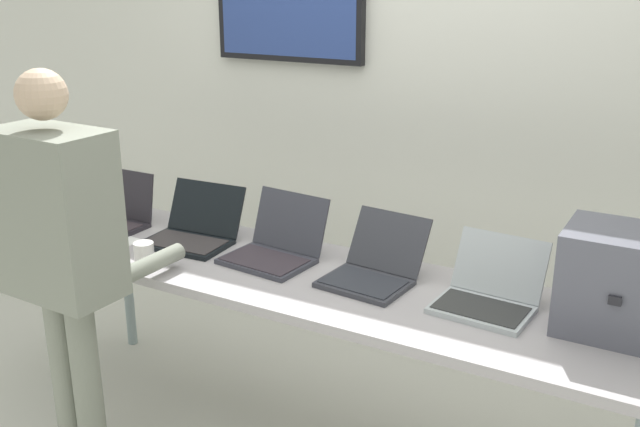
{
  "coord_description": "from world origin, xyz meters",
  "views": [
    {
      "loc": [
        1.35,
        -2.31,
        1.93
      ],
      "look_at": [
        -0.05,
        0.15,
        0.98
      ],
      "focal_mm": 40.39,
      "sensor_mm": 36.0,
      "label": 1
    }
  ],
  "objects_px": {
    "laptop_station_1": "(194,230)",
    "laptop_station_2": "(276,246)",
    "equipment_box": "(622,282)",
    "laptop_station_4": "(489,292)",
    "coffee_mug": "(144,254)",
    "person": "(62,244)",
    "workbench": "(312,287)",
    "laptop_station_0": "(113,214)",
    "laptop_station_3": "(374,267)"
  },
  "relations": [
    {
      "from": "coffee_mug",
      "to": "laptop_station_2",
      "type": "bearing_deg",
      "value": 36.64
    },
    {
      "from": "laptop_station_4",
      "to": "laptop_station_0",
      "type": "bearing_deg",
      "value": -179.34
    },
    {
      "from": "laptop_station_0",
      "to": "laptop_station_1",
      "type": "height_order",
      "value": "laptop_station_0"
    },
    {
      "from": "equipment_box",
      "to": "laptop_station_3",
      "type": "xyz_separation_m",
      "value": [
        -0.9,
        -0.02,
        -0.12
      ]
    },
    {
      "from": "workbench",
      "to": "laptop_station_0",
      "type": "height_order",
      "value": "laptop_station_0"
    },
    {
      "from": "laptop_station_0",
      "to": "laptop_station_3",
      "type": "xyz_separation_m",
      "value": [
        1.37,
        0.03,
        -0.0
      ]
    },
    {
      "from": "laptop_station_0",
      "to": "laptop_station_4",
      "type": "bearing_deg",
      "value": 0.66
    },
    {
      "from": "laptop_station_0",
      "to": "coffee_mug",
      "type": "bearing_deg",
      "value": -32.47
    },
    {
      "from": "laptop_station_1",
      "to": "laptop_station_2",
      "type": "bearing_deg",
      "value": 0.61
    },
    {
      "from": "workbench",
      "to": "laptop_station_2",
      "type": "height_order",
      "value": "laptop_station_2"
    },
    {
      "from": "workbench",
      "to": "equipment_box",
      "type": "distance_m",
      "value": 1.17
    },
    {
      "from": "person",
      "to": "coffee_mug",
      "type": "bearing_deg",
      "value": 82.95
    },
    {
      "from": "laptop_station_4",
      "to": "person",
      "type": "xyz_separation_m",
      "value": [
        -1.41,
        -0.69,
        0.15
      ]
    },
    {
      "from": "laptop_station_2",
      "to": "person",
      "type": "distance_m",
      "value": 0.86
    },
    {
      "from": "equipment_box",
      "to": "laptop_station_1",
      "type": "relative_size",
      "value": 0.98
    },
    {
      "from": "laptop_station_3",
      "to": "workbench",
      "type": "bearing_deg",
      "value": -161.92
    },
    {
      "from": "coffee_mug",
      "to": "workbench",
      "type": "bearing_deg",
      "value": 20.67
    },
    {
      "from": "laptop_station_0",
      "to": "laptop_station_2",
      "type": "distance_m",
      "value": 0.91
    },
    {
      "from": "equipment_box",
      "to": "laptop_station_2",
      "type": "height_order",
      "value": "equipment_box"
    },
    {
      "from": "laptop_station_0",
      "to": "laptop_station_2",
      "type": "height_order",
      "value": "laptop_station_2"
    },
    {
      "from": "equipment_box",
      "to": "laptop_station_4",
      "type": "bearing_deg",
      "value": -176.04
    },
    {
      "from": "equipment_box",
      "to": "person",
      "type": "relative_size",
      "value": 0.24
    },
    {
      "from": "laptop_station_2",
      "to": "person",
      "type": "xyz_separation_m",
      "value": [
        -0.49,
        -0.7,
        0.15
      ]
    },
    {
      "from": "equipment_box",
      "to": "laptop_station_4",
      "type": "height_order",
      "value": "equipment_box"
    },
    {
      "from": "laptop_station_0",
      "to": "laptop_station_3",
      "type": "height_order",
      "value": "laptop_station_0"
    },
    {
      "from": "laptop_station_0",
      "to": "person",
      "type": "height_order",
      "value": "person"
    },
    {
      "from": "laptop_station_3",
      "to": "coffee_mug",
      "type": "bearing_deg",
      "value": -160.01
    },
    {
      "from": "workbench",
      "to": "laptop_station_2",
      "type": "distance_m",
      "value": 0.26
    },
    {
      "from": "laptop_station_1",
      "to": "person",
      "type": "height_order",
      "value": "person"
    },
    {
      "from": "laptop_station_2",
      "to": "coffee_mug",
      "type": "bearing_deg",
      "value": -143.36
    },
    {
      "from": "laptop_station_1",
      "to": "laptop_station_4",
      "type": "relative_size",
      "value": 1.09
    },
    {
      "from": "laptop_station_0",
      "to": "person",
      "type": "xyz_separation_m",
      "value": [
        0.42,
        -0.67,
        0.15
      ]
    },
    {
      "from": "person",
      "to": "equipment_box",
      "type": "bearing_deg",
      "value": 21.31
    },
    {
      "from": "laptop_station_2",
      "to": "laptop_station_3",
      "type": "distance_m",
      "value": 0.46
    },
    {
      "from": "equipment_box",
      "to": "coffee_mug",
      "type": "relative_size",
      "value": 3.95
    },
    {
      "from": "equipment_box",
      "to": "laptop_station_4",
      "type": "distance_m",
      "value": 0.46
    },
    {
      "from": "equipment_box",
      "to": "laptop_station_0",
      "type": "bearing_deg",
      "value": -178.7
    },
    {
      "from": "workbench",
      "to": "laptop_station_3",
      "type": "xyz_separation_m",
      "value": [
        0.24,
        0.08,
        0.11
      ]
    },
    {
      "from": "workbench",
      "to": "person",
      "type": "height_order",
      "value": "person"
    },
    {
      "from": "workbench",
      "to": "laptop_station_4",
      "type": "distance_m",
      "value": 0.72
    },
    {
      "from": "workbench",
      "to": "coffee_mug",
      "type": "bearing_deg",
      "value": -159.33
    },
    {
      "from": "workbench",
      "to": "equipment_box",
      "type": "relative_size",
      "value": 7.11
    },
    {
      "from": "laptop_station_0",
      "to": "coffee_mug",
      "type": "distance_m",
      "value": 0.56
    },
    {
      "from": "equipment_box",
      "to": "laptop_station_0",
      "type": "height_order",
      "value": "equipment_box"
    },
    {
      "from": "person",
      "to": "coffee_mug",
      "type": "xyz_separation_m",
      "value": [
        0.05,
        0.37,
        -0.16
      ]
    },
    {
      "from": "workbench",
      "to": "laptop_station_2",
      "type": "relative_size",
      "value": 7.15
    },
    {
      "from": "laptop_station_0",
      "to": "laptop_station_1",
      "type": "distance_m",
      "value": 0.47
    },
    {
      "from": "equipment_box",
      "to": "coffee_mug",
      "type": "bearing_deg",
      "value": -169.0
    },
    {
      "from": "laptop_station_1",
      "to": "coffee_mug",
      "type": "distance_m",
      "value": 0.32
    },
    {
      "from": "equipment_box",
      "to": "workbench",
      "type": "bearing_deg",
      "value": -174.96
    }
  ]
}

